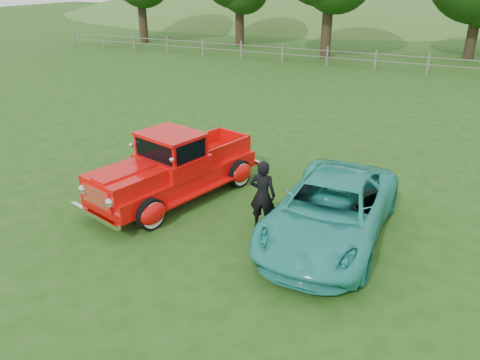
% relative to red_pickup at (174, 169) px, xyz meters
% --- Properties ---
extents(ground, '(140.00, 140.00, 0.00)m').
position_rel_red_pickup_xyz_m(ground, '(1.29, -1.85, -0.80)').
color(ground, '#204C14').
rests_on(ground, ground).
extents(distant_hills, '(116.00, 60.00, 18.00)m').
position_rel_red_pickup_xyz_m(distant_hills, '(-2.79, 57.62, -5.34)').
color(distant_hills, '#3E6826').
rests_on(distant_hills, ground).
extents(fence_line, '(48.00, 0.12, 1.20)m').
position_rel_red_pickup_xyz_m(fence_line, '(1.29, 20.15, -0.19)').
color(fence_line, gray).
rests_on(fence_line, ground).
extents(red_pickup, '(3.14, 5.27, 1.78)m').
position_rel_red_pickup_xyz_m(red_pickup, '(0.00, 0.00, 0.00)').
color(red_pickup, black).
rests_on(red_pickup, ground).
extents(teal_sedan, '(2.29, 4.93, 1.37)m').
position_rel_red_pickup_xyz_m(teal_sedan, '(4.22, -0.29, -0.11)').
color(teal_sedan, teal).
rests_on(teal_sedan, ground).
extents(man, '(0.65, 0.47, 1.64)m').
position_rel_red_pickup_xyz_m(man, '(2.68, -0.49, 0.03)').
color(man, black).
rests_on(man, ground).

